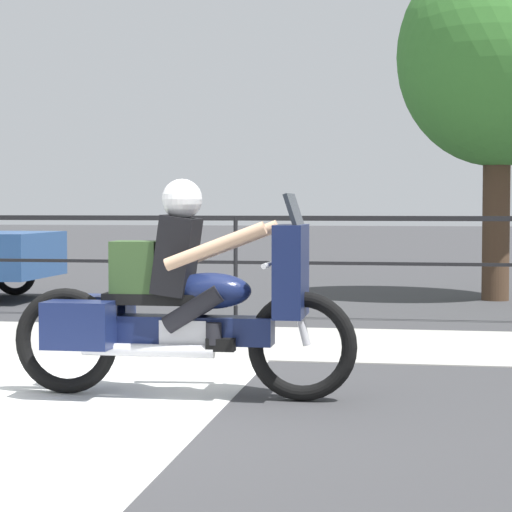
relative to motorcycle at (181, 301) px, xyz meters
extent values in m
plane|color=#38383A|center=(-0.51, -0.47, -0.69)|extent=(120.00, 120.00, 0.00)
cube|color=#A8A59E|center=(-0.51, 2.93, -0.69)|extent=(44.00, 2.40, 0.01)
cube|color=black|center=(-0.51, 4.91, 0.53)|extent=(36.00, 0.04, 0.06)
cube|color=black|center=(-0.51, 4.91, 0.00)|extent=(36.00, 0.03, 0.04)
cylinder|color=black|center=(-0.51, 4.91, -0.07)|extent=(0.05, 0.05, 1.26)
torus|color=black|center=(0.88, 0.00, -0.30)|extent=(0.78, 0.11, 0.78)
torus|color=black|center=(-0.86, 0.00, -0.30)|extent=(0.78, 0.11, 0.78)
cube|color=#141E47|center=(0.01, 0.00, -0.20)|extent=(1.32, 0.22, 0.20)
cube|color=silver|center=(0.04, 0.00, -0.25)|extent=(0.34, 0.26, 0.26)
ellipsoid|color=#141E47|center=(0.21, 0.00, 0.08)|extent=(0.60, 0.30, 0.26)
cube|color=black|center=(-0.17, 0.00, 0.02)|extent=(0.77, 0.28, 0.08)
cube|color=#141E47|center=(0.80, 0.00, 0.23)|extent=(0.20, 0.52, 0.65)
cube|color=#1E232B|center=(0.82, 0.00, 0.65)|extent=(0.10, 0.44, 0.24)
cylinder|color=silver|center=(0.66, 0.00, 0.28)|extent=(0.04, 0.70, 0.04)
cylinder|color=silver|center=(-0.20, -0.16, -0.33)|extent=(0.96, 0.09, 0.09)
cube|color=#141E47|center=(-0.68, -0.24, -0.15)|extent=(0.48, 0.28, 0.33)
cube|color=#141E47|center=(-0.68, 0.24, -0.15)|extent=(0.48, 0.28, 0.33)
cylinder|color=silver|center=(0.85, 0.00, -0.04)|extent=(0.18, 0.06, 0.53)
cube|color=black|center=(-0.03, 0.00, 0.33)|extent=(0.32, 0.36, 0.59)
sphere|color=tan|center=(0.01, 0.00, 0.71)|extent=(0.23, 0.23, 0.23)
sphere|color=silver|center=(0.01, 0.00, 0.73)|extent=(0.29, 0.29, 0.29)
cylinder|color=black|center=(0.12, -0.15, -0.04)|extent=(0.44, 0.13, 0.34)
cylinder|color=black|center=(0.27, -0.15, -0.21)|extent=(0.11, 0.11, 0.15)
cube|color=black|center=(0.32, -0.15, -0.28)|extent=(0.20, 0.10, 0.09)
cylinder|color=black|center=(0.12, 0.15, -0.04)|extent=(0.44, 0.13, 0.34)
cylinder|color=black|center=(0.27, 0.15, -0.21)|extent=(0.11, 0.11, 0.15)
cube|color=black|center=(0.32, 0.15, -0.28)|extent=(0.20, 0.10, 0.09)
cylinder|color=tan|center=(0.31, -0.30, 0.41)|extent=(0.72, 0.09, 0.34)
cylinder|color=tan|center=(0.31, 0.30, 0.41)|extent=(0.72, 0.09, 0.34)
cube|color=#2D4723|center=(-0.33, 0.00, 0.24)|extent=(0.33, 0.27, 0.38)
torus|color=black|center=(-4.44, 7.51, -0.35)|extent=(0.68, 0.11, 0.68)
cylinder|color=#473323|center=(2.78, 7.89, 0.48)|extent=(0.39, 0.39, 2.34)
ellipsoid|color=#3D7F33|center=(2.78, 7.89, 2.84)|extent=(2.90, 2.90, 3.19)
camera|label=1|loc=(1.69, -6.93, 0.69)|focal=70.00mm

